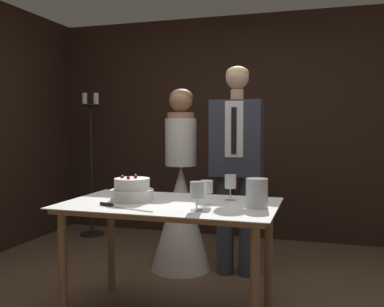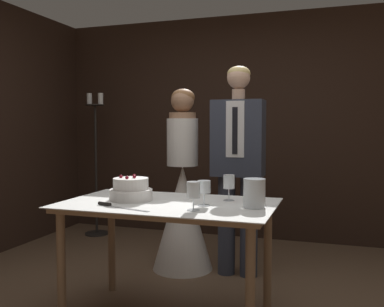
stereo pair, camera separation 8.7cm
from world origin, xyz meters
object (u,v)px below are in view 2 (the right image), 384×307
object	(u,v)px
wine_glass_far	(229,183)
wine_glass_near	(193,191)
cake_table	(169,216)
groom	(238,160)
candle_stand	(96,169)
bride	(183,203)
wine_glass_middle	(204,188)
hurricane_candle	(254,194)
tiered_cake	(131,190)
cake_knife	(113,206)

from	to	relation	value
wine_glass_far	wine_glass_near	bearing A→B (deg)	-107.21
cake_table	wine_glass_far	distance (m)	0.46
cake_table	groom	distance (m)	1.06
candle_stand	bride	bearing A→B (deg)	-31.25
wine_glass_middle	candle_stand	xyz separation A→B (m)	(-1.90, 1.86, -0.12)
wine_glass_near	bride	xyz separation A→B (m)	(-0.49, 1.19, -0.30)
bride	groom	xyz separation A→B (m)	(0.51, -0.00, 0.41)
wine_glass_far	hurricane_candle	distance (m)	0.28
wine_glass_far	hurricane_candle	bearing A→B (deg)	-42.74
wine_glass_near	hurricane_candle	xyz separation A→B (m)	(0.33, 0.21, -0.03)
wine_glass_middle	wine_glass_far	world-z (taller)	wine_glass_far
groom	candle_stand	distance (m)	2.09
tiered_cake	hurricane_candle	distance (m)	0.85
bride	candle_stand	bearing A→B (deg)	148.75
tiered_cake	bride	world-z (taller)	bride
cake_table	hurricane_candle	size ratio (longest dim) A/B	7.76
hurricane_candle	wine_glass_near	bearing A→B (deg)	-148.05
cake_knife	hurricane_candle	xyz separation A→B (m)	(0.84, 0.25, 0.08)
cake_table	hurricane_candle	distance (m)	0.59
tiered_cake	wine_glass_near	world-z (taller)	same
wine_glass_middle	wine_glass_far	xyz separation A→B (m)	(0.11, 0.23, 0.00)
cake_table	wine_glass_middle	xyz separation A→B (m)	(0.25, -0.03, 0.21)
wine_glass_middle	wine_glass_far	size ratio (longest dim) A/B	0.91
wine_glass_far	bride	size ratio (longest dim) A/B	0.11
tiered_cake	cake_knife	distance (m)	0.27
cake_knife	hurricane_candle	distance (m)	0.88
tiered_cake	wine_glass_far	size ratio (longest dim) A/B	1.66
bride	groom	distance (m)	0.65
cake_knife	wine_glass_near	bearing A→B (deg)	21.22
cake_table	cake_knife	bearing A→B (deg)	-137.46
cake_table	tiered_cake	xyz separation A→B (m)	(-0.28, 0.01, 0.16)
wine_glass_near	groom	size ratio (longest dim) A/B	0.10
candle_stand	wine_glass_near	bearing A→B (deg)	-47.17
cake_table	wine_glass_near	xyz separation A→B (m)	(0.24, -0.20, 0.21)
tiered_cake	candle_stand	world-z (taller)	candle_stand
tiered_cake	candle_stand	bearing A→B (deg)	126.88
cake_table	candle_stand	distance (m)	2.46
hurricane_candle	candle_stand	xyz separation A→B (m)	(-2.21, 1.83, -0.09)
cake_knife	candle_stand	size ratio (longest dim) A/B	0.24
cake_table	wine_glass_far	world-z (taller)	wine_glass_far
tiered_cake	groom	bearing A→B (deg)	61.35
wine_glass_middle	hurricane_candle	xyz separation A→B (m)	(0.31, 0.04, -0.03)
wine_glass_near	candle_stand	size ratio (longest dim) A/B	0.10
wine_glass_near	cake_table	bearing A→B (deg)	139.73
wine_glass_far	bride	world-z (taller)	bride
bride	wine_glass_middle	bearing A→B (deg)	-63.54
candle_stand	wine_glass_middle	bearing A→B (deg)	-44.45
tiered_cake	hurricane_candle	xyz separation A→B (m)	(0.85, -0.01, 0.02)
bride	cake_knife	bearing A→B (deg)	-90.95
wine_glass_middle	wine_glass_far	distance (m)	0.25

